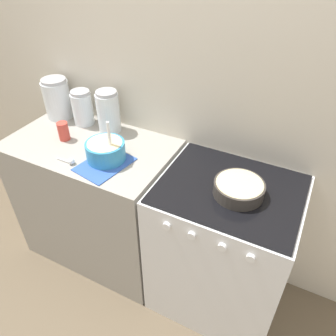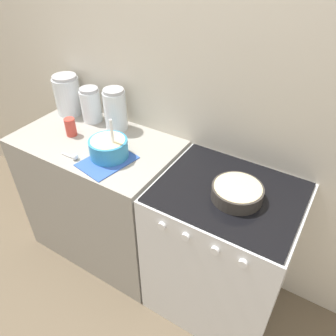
{
  "view_description": "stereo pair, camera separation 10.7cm",
  "coord_description": "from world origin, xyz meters",
  "px_view_note": "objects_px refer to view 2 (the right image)",
  "views": [
    {
      "loc": [
        0.66,
        -0.94,
        1.99
      ],
      "look_at": [
        0.06,
        0.24,
        0.98
      ],
      "focal_mm": 35.0,
      "sensor_mm": 36.0,
      "label": 1
    },
    {
      "loc": [
        0.76,
        -0.89,
        1.99
      ],
      "look_at": [
        0.06,
        0.24,
        0.98
      ],
      "focal_mm": 35.0,
      "sensor_mm": 36.0,
      "label": 2
    }
  ],
  "objects_px": {
    "stove": "(220,251)",
    "mixing_bowl": "(109,147)",
    "storage_jar_left": "(68,97)",
    "tin_can": "(71,127)",
    "storage_jar_middle": "(91,107)",
    "baking_pan": "(237,192)",
    "storage_jar_right": "(116,112)"
  },
  "relations": [
    {
      "from": "mixing_bowl",
      "to": "baking_pan",
      "type": "relative_size",
      "value": 1.01
    },
    {
      "from": "storage_jar_middle",
      "to": "storage_jar_right",
      "type": "xyz_separation_m",
      "value": [
        0.2,
        0.0,
        0.02
      ]
    },
    {
      "from": "mixing_bowl",
      "to": "tin_can",
      "type": "distance_m",
      "value": 0.36
    },
    {
      "from": "mixing_bowl",
      "to": "storage_jar_right",
      "type": "distance_m",
      "value": 0.32
    },
    {
      "from": "storage_jar_left",
      "to": "tin_can",
      "type": "distance_m",
      "value": 0.31
    },
    {
      "from": "baking_pan",
      "to": "storage_jar_middle",
      "type": "height_order",
      "value": "storage_jar_middle"
    },
    {
      "from": "mixing_bowl",
      "to": "storage_jar_right",
      "type": "relative_size",
      "value": 0.94
    },
    {
      "from": "baking_pan",
      "to": "storage_jar_left",
      "type": "bearing_deg",
      "value": 170.45
    },
    {
      "from": "storage_jar_right",
      "to": "tin_can",
      "type": "relative_size",
      "value": 2.36
    },
    {
      "from": "stove",
      "to": "storage_jar_left",
      "type": "xyz_separation_m",
      "value": [
        -1.26,
        0.19,
        0.58
      ]
    },
    {
      "from": "stove",
      "to": "tin_can",
      "type": "distance_m",
      "value": 1.16
    },
    {
      "from": "stove",
      "to": "mixing_bowl",
      "type": "relative_size",
      "value": 3.75
    },
    {
      "from": "storage_jar_middle",
      "to": "baking_pan",
      "type": "bearing_deg",
      "value": -11.26
    },
    {
      "from": "storage_jar_right",
      "to": "tin_can",
      "type": "distance_m",
      "value": 0.29
    },
    {
      "from": "baking_pan",
      "to": "storage_jar_middle",
      "type": "distance_m",
      "value": 1.13
    },
    {
      "from": "stove",
      "to": "mixing_bowl",
      "type": "xyz_separation_m",
      "value": [
        -0.69,
        -0.08,
        0.53
      ]
    },
    {
      "from": "baking_pan",
      "to": "storage_jar_middle",
      "type": "bearing_deg",
      "value": 168.74
    },
    {
      "from": "storage_jar_middle",
      "to": "storage_jar_right",
      "type": "relative_size",
      "value": 0.85
    },
    {
      "from": "storage_jar_right",
      "to": "baking_pan",
      "type": "bearing_deg",
      "value": -13.7
    },
    {
      "from": "stove",
      "to": "mixing_bowl",
      "type": "bearing_deg",
      "value": -173.3
    },
    {
      "from": "storage_jar_left",
      "to": "stove",
      "type": "bearing_deg",
      "value": -8.64
    },
    {
      "from": "storage_jar_left",
      "to": "tin_can",
      "type": "relative_size",
      "value": 2.36
    },
    {
      "from": "stove",
      "to": "storage_jar_middle",
      "type": "distance_m",
      "value": 1.21
    },
    {
      "from": "storage_jar_left",
      "to": "storage_jar_middle",
      "type": "relative_size",
      "value": 1.18
    },
    {
      "from": "baking_pan",
      "to": "storage_jar_right",
      "type": "distance_m",
      "value": 0.93
    },
    {
      "from": "storage_jar_right",
      "to": "storage_jar_left",
      "type": "bearing_deg",
      "value": 180.0
    },
    {
      "from": "stove",
      "to": "storage_jar_right",
      "type": "distance_m",
      "value": 1.05
    },
    {
      "from": "mixing_bowl",
      "to": "tin_can",
      "type": "relative_size",
      "value": 2.22
    },
    {
      "from": "storage_jar_left",
      "to": "storage_jar_right",
      "type": "xyz_separation_m",
      "value": [
        0.41,
        0.0,
        -0.0
      ]
    },
    {
      "from": "mixing_bowl",
      "to": "stove",
      "type": "bearing_deg",
      "value": 6.7
    },
    {
      "from": "storage_jar_left",
      "to": "baking_pan",
      "type": "bearing_deg",
      "value": -9.55
    },
    {
      "from": "baking_pan",
      "to": "storage_jar_left",
      "type": "distance_m",
      "value": 1.33
    }
  ]
}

